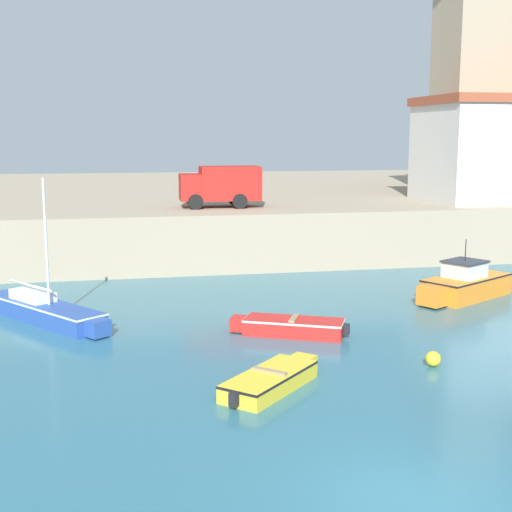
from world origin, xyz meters
TOP-DOWN VIEW (x-y plane):
  - ground_plane at (0.00, 0.00)m, footprint 200.00×200.00m
  - quay_seawall at (0.00, 42.50)m, footprint 120.00×40.00m
  - dinghy_yellow_0 at (-1.22, 6.51)m, footprint 3.34×3.43m
  - motorboat_orange_4 at (9.16, 15.54)m, footprint 5.06×3.76m
  - sailboat_blue_5 at (-8.02, 15.28)m, footprint 5.01×6.22m
  - dinghy_red_6 at (0.59, 11.55)m, footprint 3.99×2.57m
  - mooring_buoy at (3.95, 7.41)m, footprint 0.47×0.47m
  - harbor_shed_far_end at (16.00, 27.12)m, footprint 6.59×6.82m
  - truck_on_quay at (0.39, 26.44)m, footprint 4.36×2.27m

SIDE VIEW (x-z plane):
  - ground_plane at x=0.00m, z-range 0.00..0.00m
  - mooring_buoy at x=3.95m, z-range 0.00..0.47m
  - dinghy_yellow_0 at x=-1.22m, z-range -0.01..0.55m
  - dinghy_red_6 at x=0.59m, z-range -0.01..0.64m
  - sailboat_blue_5 at x=-8.02m, z-range -2.24..3.10m
  - motorboat_orange_4 at x=9.16m, z-range -0.66..1.87m
  - quay_seawall at x=0.00m, z-range 0.00..2.97m
  - truck_on_quay at x=0.39m, z-range 3.09..5.29m
  - harbor_shed_far_end at x=16.00m, z-range 3.00..9.09m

